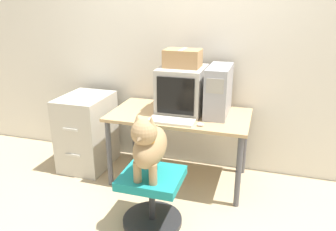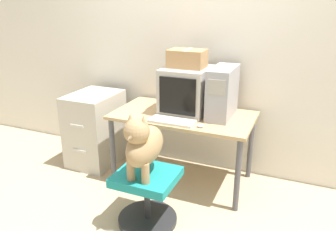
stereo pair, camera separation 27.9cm
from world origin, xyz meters
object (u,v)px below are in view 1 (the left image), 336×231
(office_chair, at_px, (152,195))
(dog, at_px, (149,145))
(filing_cabinet, at_px, (87,132))
(cardboard_box, at_px, (182,58))
(crt_monitor, at_px, (182,89))
(pc_tower, at_px, (219,91))
(keyboard, at_px, (171,121))

(office_chair, bearing_deg, dog, -90.00)
(filing_cabinet, bearing_deg, cardboard_box, 4.98)
(office_chair, relative_size, dog, 0.92)
(office_chair, bearing_deg, filing_cabinet, 143.39)
(filing_cabinet, bearing_deg, office_chair, -36.61)
(cardboard_box, bearing_deg, filing_cabinet, -175.02)
(crt_monitor, xyz_separation_m, office_chair, (-0.02, -0.83, -0.66))
(pc_tower, bearing_deg, dog, -112.97)
(filing_cabinet, height_order, cardboard_box, cardboard_box)
(pc_tower, xyz_separation_m, office_chair, (-0.37, -0.83, -0.68))
(pc_tower, xyz_separation_m, cardboard_box, (-0.35, 0.00, 0.28))
(dog, bearing_deg, crt_monitor, 88.92)
(pc_tower, distance_m, filing_cabinet, 1.48)
(keyboard, height_order, dog, dog)
(keyboard, bearing_deg, filing_cabinet, 166.05)
(pc_tower, distance_m, office_chair, 1.13)
(crt_monitor, relative_size, pc_tower, 1.02)
(office_chair, xyz_separation_m, filing_cabinet, (-1.00, 0.74, 0.14))
(filing_cabinet, bearing_deg, dog, -38.20)
(dog, distance_m, filing_cabinet, 1.31)
(crt_monitor, bearing_deg, pc_tower, 0.30)
(office_chair, bearing_deg, keyboard, 88.37)
(dog, xyz_separation_m, cardboard_box, (0.02, 0.88, 0.50))
(crt_monitor, xyz_separation_m, keyboard, (-0.00, -0.34, -0.20))
(keyboard, relative_size, dog, 0.77)
(pc_tower, bearing_deg, cardboard_box, 179.67)
(keyboard, height_order, office_chair, keyboard)
(cardboard_box, bearing_deg, pc_tower, -0.33)
(crt_monitor, xyz_separation_m, cardboard_box, (-0.00, 0.00, 0.30))
(keyboard, relative_size, office_chair, 0.84)
(keyboard, bearing_deg, pc_tower, 43.52)
(crt_monitor, height_order, dog, crt_monitor)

